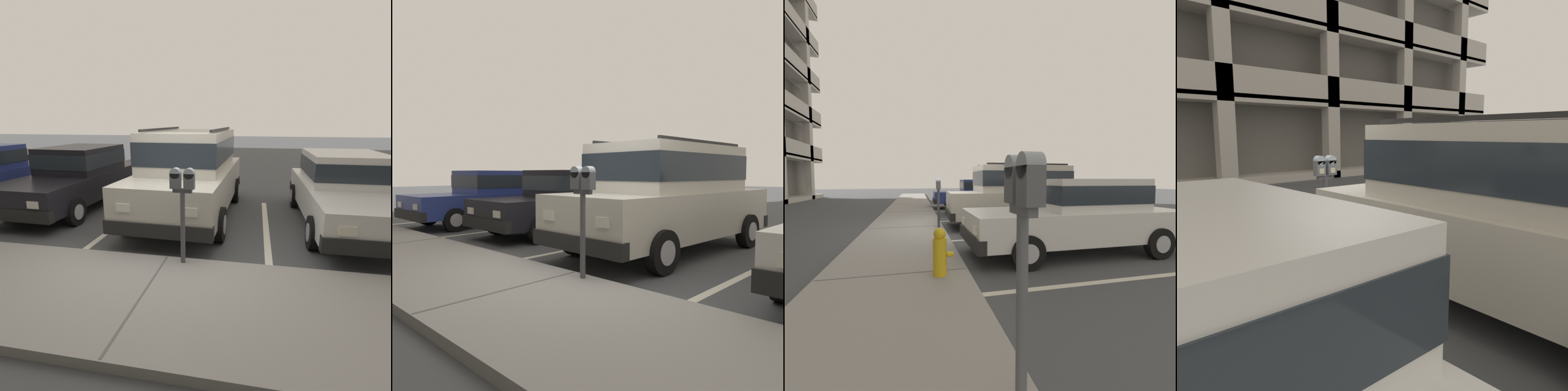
# 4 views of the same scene
# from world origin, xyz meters

# --- Properties ---
(ground_plane) EXTENTS (80.00, 80.00, 0.10)m
(ground_plane) POSITION_xyz_m (0.00, 0.00, -0.05)
(ground_plane) COLOR #444749
(sidewalk) EXTENTS (40.00, 2.20, 0.12)m
(sidewalk) POSITION_xyz_m (0.00, 1.30, 0.06)
(sidewalk) COLOR gray
(sidewalk) RESTS_ON ground_plane
(parking_stall_lines) EXTENTS (12.72, 4.80, 0.01)m
(parking_stall_lines) POSITION_xyz_m (1.57, -1.40, 0.00)
(parking_stall_lines) COLOR silver
(parking_stall_lines) RESTS_ON ground_plane
(silver_suv) EXTENTS (2.13, 4.84, 2.03)m
(silver_suv) POSITION_xyz_m (0.17, -2.38, 1.09)
(silver_suv) COLOR beige
(silver_suv) RESTS_ON ground_plane
(dark_hatchback) EXTENTS (1.92, 4.52, 1.54)m
(dark_hatchback) POSITION_xyz_m (3.24, -2.67, 0.82)
(dark_hatchback) COLOR black
(dark_hatchback) RESTS_ON ground_plane
(blue_coupe) EXTENTS (1.92, 4.52, 1.54)m
(blue_coupe) POSITION_xyz_m (6.08, -2.23, 0.82)
(blue_coupe) COLOR navy
(blue_coupe) RESTS_ON ground_plane
(parking_meter_near) EXTENTS (0.35, 0.12, 1.43)m
(parking_meter_near) POSITION_xyz_m (-0.29, 0.35, 1.19)
(parking_meter_near) COLOR #47474C
(parking_meter_near) RESTS_ON sidewalk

